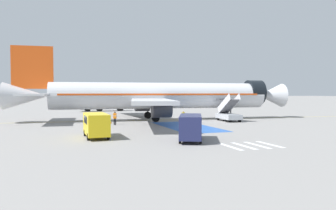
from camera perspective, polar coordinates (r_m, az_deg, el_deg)
The scene contains 16 objects.
ground_plane at distance 50.08m, azimuth 0.97°, elevation -2.62°, with size 600.00×600.00×0.00m, color gray.
apron_leadline_yellow at distance 50.26m, azimuth -1.10°, elevation -2.60°, with size 0.20×76.75×0.01m, color gold.
apron_stand_patch_blue at distance 40.50m, azimuth 3.31°, elevation -3.76°, with size 5.47×13.49×0.01m, color #2856A8.
apron_walkway_bar_0 at distance 25.97m, azimuth 10.79°, elevation -7.13°, with size 0.44×3.60×0.01m, color silver.
apron_walkway_bar_1 at distance 26.57m, azimuth 13.07°, elevation -6.94°, with size 0.44×3.60×0.01m, color silver.
apron_walkway_bar_2 at distance 27.21m, azimuth 15.23°, elevation -6.75°, with size 0.44×3.60×0.01m, color silver.
apron_walkway_bar_3 at distance 27.89m, azimuth 17.30°, elevation -6.55°, with size 0.44×3.60×0.01m, color silver.
airliner at distance 49.94m, azimuth -1.83°, elevation 1.63°, with size 43.18×36.27×10.67m.
boarding_stairs_forward at distance 48.78m, azimuth 10.48°, elevation -1.61°, with size 2.57×5.36×4.08m.
fuel_tanker at distance 75.41m, azimuth -11.28°, elevation 0.35°, with size 10.65×3.31×3.64m.
service_van_0 at distance 28.42m, azimuth 3.95°, elevation -3.59°, with size 3.67×5.37×2.24m.
service_van_1 at distance 31.07m, azimuth -12.42°, elevation -3.14°, with size 2.01×5.01×2.25m.
ground_crew_0 at distance 44.58m, azimuth 2.69°, elevation -1.95°, with size 0.46×0.29×1.71m.
ground_crew_1 at distance 42.77m, azimuth -9.24°, elevation -2.11°, with size 0.48×0.35×1.76m.
ground_crew_2 at distance 45.36m, azimuth -11.69°, elevation -2.00°, with size 0.48×0.37×1.61m.
traffic_cone_0 at distance 45.24m, azimuth -10.02°, elevation -2.86°, with size 0.44×0.44×0.49m.
Camera 1 is at (-16.61, -47.06, 4.19)m, focal length 35.00 mm.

